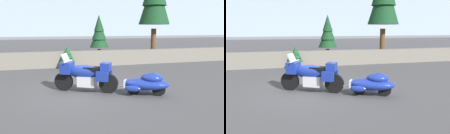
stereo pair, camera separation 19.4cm
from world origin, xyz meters
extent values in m
plane|color=#424244|center=(0.00, 0.00, 0.00)|extent=(80.00, 80.00, 0.00)
cube|color=slate|center=(0.00, 5.37, 0.44)|extent=(8.00, 0.55, 0.89)
cube|color=slate|center=(8.00, 5.39, 0.44)|extent=(8.00, 0.51, 0.88)
cube|color=#8C9EB7|center=(0.00, 95.39, 8.00)|extent=(240.00, 80.00, 16.00)
cylinder|color=black|center=(-0.64, 0.26, 0.33)|extent=(0.65, 0.43, 0.66)
cylinder|color=black|center=(0.82, -0.50, 0.33)|extent=(0.65, 0.43, 0.66)
cube|color=silver|center=(0.14, -0.14, 0.38)|extent=(0.74, 0.67, 0.36)
ellipsoid|color=navy|center=(0.05, -0.09, 0.71)|extent=(1.27, 0.94, 0.48)
cube|color=navy|center=(-0.51, 0.19, 0.83)|extent=(0.56, 0.63, 0.40)
cube|color=#9EB7C6|center=(-0.55, 0.22, 1.16)|extent=(0.37, 0.48, 0.34)
cube|color=black|center=(0.31, -0.23, 0.81)|extent=(0.66, 0.58, 0.16)
cube|color=navy|center=(0.74, -0.45, 0.91)|extent=(0.47, 0.50, 0.28)
cube|color=navy|center=(0.55, -0.69, 0.63)|extent=(0.43, 0.33, 0.32)
cube|color=navy|center=(0.83, -0.16, 0.63)|extent=(0.43, 0.33, 0.32)
cylinder|color=silver|center=(-0.46, 0.17, 1.06)|extent=(0.36, 0.64, 0.04)
cylinder|color=silver|center=(-0.60, 0.24, 0.58)|extent=(0.26, 0.18, 0.54)
cylinder|color=black|center=(1.59, -0.89, 0.22)|extent=(0.44, 0.29, 0.44)
cylinder|color=black|center=(2.33, -1.27, 0.22)|extent=(0.44, 0.29, 0.44)
ellipsoid|color=navy|center=(1.96, -1.08, 0.38)|extent=(1.64, 1.29, 0.40)
ellipsoid|color=navy|center=(2.12, -1.16, 0.60)|extent=(0.90, 0.83, 0.32)
cube|color=silver|center=(1.33, -0.76, 0.36)|extent=(0.20, 0.31, 0.24)
ellipsoid|color=navy|center=(1.45, -1.18, 0.28)|extent=(0.53, 0.36, 0.20)
ellipsoid|color=navy|center=(1.74, -0.61, 0.28)|extent=(0.53, 0.36, 0.20)
cylinder|color=silver|center=(0.98, -0.58, 0.27)|extent=(0.64, 0.37, 0.05)
cylinder|color=brown|center=(5.94, 6.73, 1.09)|extent=(0.35, 0.35, 2.18)
cylinder|color=brown|center=(2.02, 6.46, 0.44)|extent=(0.21, 0.21, 0.88)
cone|color=#143D1E|center=(2.02, 6.46, 1.69)|extent=(1.19, 1.19, 1.39)
cone|color=#143D1E|center=(2.02, 6.46, 2.11)|extent=(0.92, 0.92, 1.22)
cone|color=#143D1E|center=(2.02, 6.46, 2.53)|extent=(0.65, 0.65, 1.05)
cylinder|color=brown|center=(-0.15, 4.67, 0.18)|extent=(0.16, 0.16, 0.35)
cone|color=#194723|center=(-0.15, 4.67, 0.68)|extent=(0.81, 0.81, 0.56)
cone|color=#194723|center=(-0.15, 4.67, 0.85)|extent=(0.63, 0.63, 0.49)
cone|color=#194723|center=(-0.15, 4.67, 1.01)|extent=(0.45, 0.45, 0.42)
camera|label=1|loc=(-1.11, -7.89, 2.21)|focal=36.69mm
camera|label=2|loc=(-0.93, -7.94, 2.21)|focal=36.69mm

